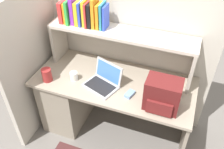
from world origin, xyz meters
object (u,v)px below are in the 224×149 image
laptop (104,81)px  paper_cup (74,76)px  computer_mouse (130,94)px  backpack (162,95)px  snack_canister (47,75)px

laptop → paper_cup: bearing=-175.0°
computer_mouse → paper_cup: (-0.59, 0.02, 0.03)m
laptop → computer_mouse: laptop is taller
computer_mouse → paper_cup: 0.59m
backpack → paper_cup: size_ratio=3.49×
laptop → snack_canister: 0.56m
laptop → backpack: bearing=-9.0°
backpack → paper_cup: 0.89m
backpack → computer_mouse: bearing=172.2°
computer_mouse → snack_canister: size_ratio=0.77×
laptop → snack_canister: laptop is taller
laptop → backpack: 0.59m
computer_mouse → snack_canister: (-0.83, -0.08, 0.05)m
backpack → computer_mouse: backpack is taller
paper_cup → laptop: bearing=5.0°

